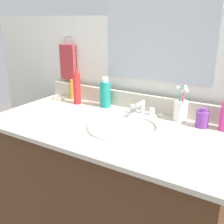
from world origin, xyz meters
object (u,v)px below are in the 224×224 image
Objects in this scene: faucet at (142,110)px; bottle_cream_purple at (202,119)px; hand_towel at (68,62)px; cup_white_ceramic at (181,109)px; bottle_oil_amber at (73,90)px; bottle_spray_red at (77,88)px; soap_bar at (58,98)px; bottle_mouthwash_teal at (105,94)px.

bottle_cream_purple is at bearing 0.69° from faucet.
hand_towel is 0.91m from bottle_cream_purple.
faucet is 0.88× the size of cup_white_ceramic.
bottle_oil_amber is 0.13m from bottle_spray_red.
soap_bar is at bearing -177.94° from faucet.
hand_towel is 0.62m from faucet.
hand_towel is 0.79m from cup_white_ceramic.
bottle_spray_red reaches higher than cup_white_ceramic.
cup_white_ceramic is at bearing 4.35° from soap_bar.
faucet is at bearing 1.79° from bottle_spray_red.
bottle_oil_amber is 0.27m from bottle_mouthwash_teal.
bottle_cream_purple is (0.89, -0.10, -0.18)m from hand_towel.
hand_towel reaches higher than bottle_mouthwash_teal.
bottle_mouthwash_teal is at bearing 177.76° from bottle_cream_purple.
bottle_mouthwash_teal is (0.33, -0.08, -0.14)m from hand_towel.
bottle_cream_purple is (0.31, 0.00, 0.01)m from faucet.
bottle_mouthwash_teal is at bearing -13.55° from hand_towel.
bottle_mouthwash_teal is 2.70× the size of soap_bar.
cup_white_ceramic is (0.44, 0.01, -0.02)m from bottle_mouthwash_teal.
bottle_mouthwash_teal is (-0.56, 0.02, 0.04)m from bottle_cream_purple.
hand_towel is 2.34× the size of bottle_cream_purple.
hand_towel is at bearing 94.48° from soap_bar.
bottle_mouthwash_teal is (0.17, 0.04, -0.02)m from bottle_spray_red.
soap_bar is at bearing -123.53° from bottle_oil_amber.
bottle_oil_amber is 1.92× the size of soap_bar.
bottle_mouthwash_teal is 0.95× the size of cup_white_ceramic.
faucet is 0.43m from bottle_spray_red.
bottle_oil_amber is 0.83m from bottle_cream_purple.
bottle_oil_amber is (-0.52, 0.06, 0.03)m from faucet.
faucet is at bearing -169.00° from cup_white_ceramic.
bottle_mouthwash_teal is at bearing 12.47° from bottle_spray_red.
bottle_cream_purple is at bearing -6.55° from hand_towel.
faucet is at bearing 2.06° from soap_bar.
hand_towel reaches higher than faucet.
hand_towel is 1.38× the size of faucet.
bottle_oil_amber is at bearing 56.47° from soap_bar.
faucet is 0.31m from bottle_cream_purple.
bottle_spray_red is 0.17m from soap_bar.
bottle_spray_red is at bearing -178.68° from bottle_cream_purple.
bottle_cream_purple is at bearing 1.58° from soap_bar.
cup_white_ceramic is at bearing 1.59° from bottle_mouthwash_teal.
bottle_oil_amber is 0.11m from soap_bar.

